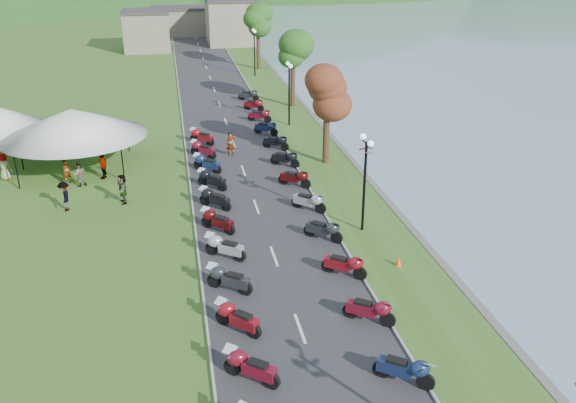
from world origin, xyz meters
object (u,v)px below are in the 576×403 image
pedestrian_b (81,186)px  pedestrian_a (69,184)px  vendor_tent_main (75,139)px  pedestrian_c (67,210)px

pedestrian_b → pedestrian_a: bearing=-57.1°
pedestrian_a → pedestrian_b: (0.79, -0.53, 0.00)m
pedestrian_a → vendor_tent_main: bearing=26.3°
pedestrian_b → vendor_tent_main: bearing=-105.0°
pedestrian_a → pedestrian_c: (0.46, -4.25, 0.00)m
pedestrian_c → vendor_tent_main: bearing=175.4°
vendor_tent_main → pedestrian_a: size_ratio=3.92×
pedestrian_a → pedestrian_b: pedestrian_a is taller
pedestrian_b → pedestrian_c: (-0.33, -3.72, 0.00)m
vendor_tent_main → pedestrian_a: vendor_tent_main is taller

